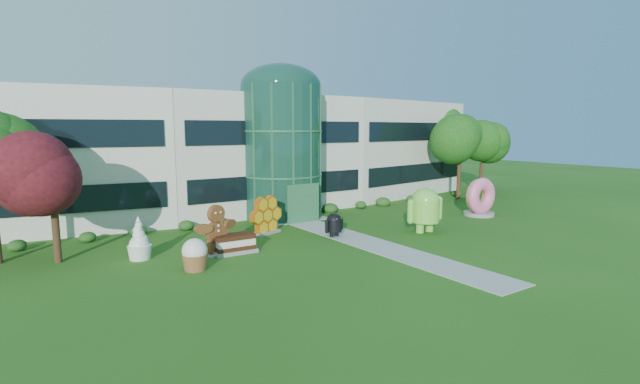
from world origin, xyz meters
TOP-DOWN VIEW (x-y plane):
  - ground at (0.00, 0.00)m, footprint 140.00×140.00m
  - building at (0.00, 18.00)m, footprint 46.00×15.00m
  - atrium at (0.00, 12.00)m, footprint 6.00×6.00m
  - walkway at (0.00, 2.00)m, footprint 2.40×20.00m
  - tree_red at (-15.50, 7.50)m, footprint 4.00×4.00m
  - trees_backdrop at (0.00, 13.00)m, footprint 52.00×8.00m
  - android_green at (4.96, 1.97)m, footprint 3.11×2.18m
  - android_black at (-0.75, 4.14)m, footprint 1.67×1.25m
  - donut at (12.72, 3.65)m, footprint 2.92×1.49m
  - gingerbread at (-8.27, 4.46)m, footprint 3.15×1.96m
  - ice_cream_sandwich at (-7.41, 4.15)m, footprint 2.38×1.27m
  - honeycomb at (-3.79, 7.40)m, footprint 2.95×1.86m
  - froyo at (-11.94, 5.78)m, footprint 1.66×1.66m
  - cupcake at (-10.21, 2.36)m, footprint 1.34×1.34m

SIDE VIEW (x-z plane):
  - ground at x=0.00m, z-range 0.00..0.00m
  - walkway at x=0.00m, z-range 0.00..0.04m
  - ice_cream_sandwich at x=-7.41m, z-range 0.00..1.04m
  - cupcake at x=-10.21m, z-range 0.00..1.55m
  - android_black at x=-0.75m, z-range 0.00..1.75m
  - honeycomb at x=-3.79m, z-range 0.00..2.18m
  - froyo at x=-11.94m, z-range 0.00..2.22m
  - gingerbread at x=-8.27m, z-range 0.00..2.72m
  - donut at x=12.72m, z-range 0.00..2.99m
  - android_green at x=4.96m, z-range 0.00..3.39m
  - tree_red at x=-15.50m, z-range 0.00..6.00m
  - trees_backdrop at x=0.00m, z-range 0.00..8.40m
  - building at x=0.00m, z-range 0.00..9.30m
  - atrium at x=0.00m, z-range 0.00..9.80m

